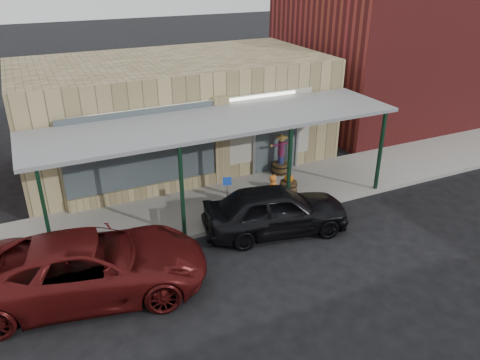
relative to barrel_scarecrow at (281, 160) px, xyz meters
name	(u,v)px	position (x,y,z in m)	size (l,w,h in m)	color
ground	(270,261)	(-3.04, -4.80, -0.70)	(120.00, 120.00, 0.00)	black
sidewalk	(220,204)	(-3.04, -1.20, -0.62)	(40.00, 3.20, 0.15)	gray
storefront	(175,112)	(-3.04, 3.36, 1.40)	(12.00, 6.25, 4.20)	tan
awning	(219,123)	(-3.04, -1.24, 2.31)	(12.00, 3.00, 3.04)	slate
block_buildings_near	(211,61)	(-1.04, 4.40, 3.07)	(61.00, 8.00, 8.00)	maroon
barrel_scarecrow	(281,160)	(0.00, 0.00, 0.00)	(0.98, 0.70, 1.62)	brown
barrel_pumpkin	(288,185)	(-0.55, -1.54, -0.29)	(0.63, 0.63, 0.72)	brown
handicap_sign	(227,191)	(-3.16, -2.08, 0.31)	(0.27, 0.10, 1.33)	gray
parked_sedan	(276,210)	(-2.14, -3.45, 0.06)	(4.71, 2.62, 1.52)	black
car_maroon	(91,266)	(-7.76, -4.06, 0.11)	(2.66, 5.77, 1.60)	#501010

